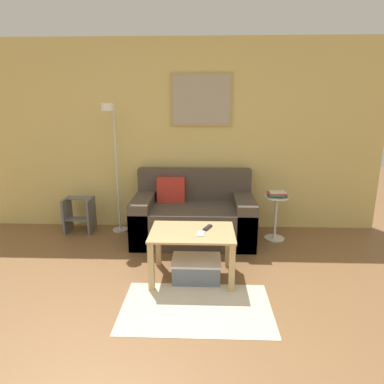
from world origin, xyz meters
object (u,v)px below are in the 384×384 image
floor_lamp (113,151)px  remote_control (208,228)px  coffee_table (192,241)px  cell_phone (201,234)px  book_stack (277,194)px  couch (193,216)px  side_table (276,214)px  storage_bin (196,269)px  step_stool (79,214)px

floor_lamp → remote_control: 1.73m
coffee_table → cell_phone: 0.16m
coffee_table → book_stack: 1.48m
couch → floor_lamp: bearing=174.2°
side_table → remote_control: (-0.89, -0.97, 0.17)m
floor_lamp → book_stack: (2.09, -0.11, -0.52)m
floor_lamp → storage_bin: bearing=-47.1°
couch → coffee_table: size_ratio=1.82×
floor_lamp → step_stool: 1.04m
floor_lamp → book_stack: floor_lamp is taller
book_stack → step_stool: size_ratio=0.52×
cell_phone → side_table: bearing=53.7°
couch → storage_bin: (0.07, -1.08, -0.20)m
book_stack → coffee_table: bearing=-134.9°
couch → floor_lamp: 1.33m
book_stack → side_table: bearing=75.7°
coffee_table → step_stool: size_ratio=1.76×
floor_lamp → remote_control: floor_lamp is taller
coffee_table → floor_lamp: 1.73m
floor_lamp → cell_phone: 1.79m
book_stack → remote_control: book_stack is taller
floor_lamp → side_table: 2.24m
couch → step_stool: size_ratio=3.20×
cell_phone → step_stool: cell_phone is taller
storage_bin → book_stack: (0.99, 1.07, 0.50)m
remote_control → step_stool: (-1.75, 1.14, -0.26)m
coffee_table → storage_bin: bearing=-36.6°
remote_control → couch: bearing=125.0°
cell_phone → coffee_table: bearing=145.1°
floor_lamp → cell_phone: bearing=-46.9°
side_table → cell_phone: bearing=-130.3°
side_table → remote_control: size_ratio=3.85×
floor_lamp → side_table: bearing=-2.7°
cell_phone → storage_bin: bearing=143.0°
couch → book_stack: size_ratio=6.14×
coffee_table → book_stack: (1.04, 1.04, 0.22)m
remote_control → cell_phone: (-0.07, -0.15, -0.01)m
floor_lamp → cell_phone: size_ratio=12.33×
cell_phone → remote_control: bearing=70.5°
book_stack → cell_phone: size_ratio=1.76×
step_stool → couch: bearing=-6.4°
floor_lamp → cell_phone: floor_lamp is taller
cell_phone → step_stool: size_ratio=0.30×
coffee_table → remote_control: size_ratio=5.55×
book_stack → cell_phone: book_stack is taller
coffee_table → floor_lamp: (-1.06, 1.15, 0.74)m
couch → side_table: couch is taller
couch → step_stool: couch is taller
remote_control → coffee_table: bearing=-127.8°
coffee_table → storage_bin: (0.04, -0.03, -0.29)m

